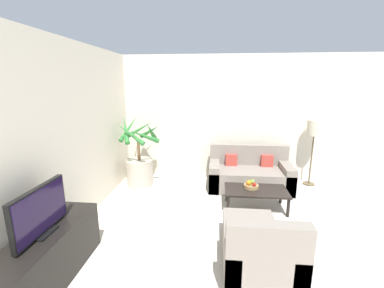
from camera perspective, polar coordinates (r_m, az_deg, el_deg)
The scene contains 14 objects.
wall_back at distance 5.82m, azimuth 17.20°, elevation 5.33°, with size 8.02×0.06×2.70m.
wall_left at distance 3.49m, azimuth -30.95°, elevation -0.96°, with size 0.06×7.41×2.70m.
tv_console at distance 3.35m, azimuth -29.53°, elevation -21.25°, with size 0.46×1.46×0.58m.
television at distance 3.09m, azimuth -30.65°, elevation -12.77°, with size 0.18×0.78×0.51m.
potted_palm at distance 5.47m, azimuth -11.59°, elevation -4.26°, with size 0.86×0.95×1.47m.
sofa_loveseat at distance 5.42m, azimuth 12.62°, elevation -6.63°, with size 1.63×0.83×0.84m.
floor_lamp at distance 5.78m, azimuth 25.56°, elevation 2.51°, with size 0.30×0.30×1.38m.
coffee_table at distance 4.56m, azimuth 14.02°, elevation -10.26°, with size 1.04×0.58×0.34m.
fruit_bowl at distance 4.59m, azimuth 13.01°, elevation -9.13°, with size 0.25×0.25×0.06m.
apple_red at distance 4.51m, azimuth 13.68°, elevation -8.71°, with size 0.07×0.07×0.07m.
apple_green at distance 4.60m, azimuth 13.29°, elevation -8.14°, with size 0.08×0.08×0.08m.
orange_fruit at distance 4.54m, azimuth 12.50°, elevation -8.37°, with size 0.09×0.09×0.09m.
armchair at distance 3.09m, azimuth 15.09°, elevation -23.45°, with size 0.79×0.78×0.84m.
ottoman at distance 3.73m, azimuth 12.34°, elevation -17.91°, with size 0.67×0.46×0.36m.
Camera 1 is at (-1.17, 0.19, 2.10)m, focal length 24.00 mm.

